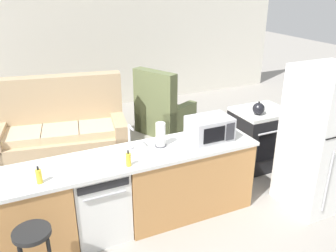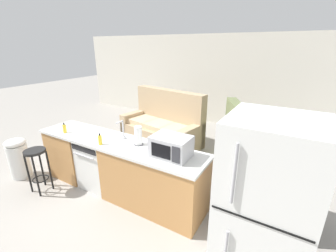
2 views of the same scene
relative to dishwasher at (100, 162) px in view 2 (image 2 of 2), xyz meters
The scene contains 16 objects.
ground_plane 0.49m from the dishwasher, ahead, with size 24.00×24.00×0.00m, color gray.
wall_back 4.33m from the dishwasher, 82.54° to the left, with size 10.00×0.06×2.60m.
kitchen_counter 0.49m from the dishwasher, ahead, with size 2.94×0.66×0.90m.
dishwasher is the anchor object (origin of this frame).
stove_range 2.66m from the dishwasher, 11.91° to the left, with size 0.76×0.68×0.90m.
refrigerator 2.70m from the dishwasher, 11.93° to the right, with size 0.72×0.73×1.78m.
microwave 1.51m from the dishwasher, ahead, with size 0.50×0.37×0.28m.
sink_faucet 0.76m from the dishwasher, 17.09° to the left, with size 0.07×0.18×0.30m.
paper_towel_roll 1.00m from the dishwasher, ahead, with size 0.14×0.14×0.28m.
soap_bottle 0.66m from the dishwasher, 35.10° to the right, with size 0.06×0.06×0.18m.
dish_soap_bottle 0.81m from the dishwasher, 163.53° to the right, with size 0.06×0.06×0.18m.
kettle 2.53m from the dishwasher, ahead, with size 0.21×0.17×0.19m.
bar_stool 0.97m from the dishwasher, 138.12° to the right, with size 0.32×0.32×0.74m.
trash_bin 1.57m from the dishwasher, 158.70° to the right, with size 0.35×0.35×0.74m.
couch 2.13m from the dishwasher, 91.32° to the left, with size 2.13×1.24×1.27m.
armchair 2.93m from the dishwasher, 52.22° to the left, with size 1.09×1.12×1.20m.
Camera 2 is at (2.44, -2.31, 2.28)m, focal length 24.00 mm.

